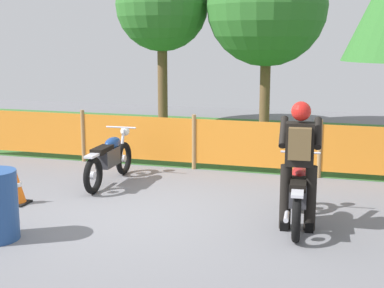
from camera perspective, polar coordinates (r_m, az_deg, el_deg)
ground at (r=8.05m, az=-5.51°, el=-7.15°), size 24.00×24.00×0.02m
grass_verge at (r=13.77m, az=4.12°, el=0.57°), size 24.00×6.65×0.01m
barrier_fence at (r=10.50m, az=0.20°, el=0.29°), size 9.42×0.08×1.05m
tree_leftmost at (r=15.92m, az=-3.13°, el=14.07°), size 2.59×2.59×4.67m
tree_near_left at (r=15.22m, az=7.74°, el=13.90°), size 3.20×3.20×4.90m
motorcycle_lead at (r=9.60m, az=-8.51°, el=-1.47°), size 0.56×1.92×0.91m
motorcycle_trailing at (r=7.56m, az=10.89°, el=-5.00°), size 0.56×1.89×0.90m
rider_trailing at (r=7.23m, az=11.00°, el=-1.50°), size 0.58×0.70×1.69m
traffic_cone at (r=8.77m, az=-17.61°, el=-4.27°), size 0.32×0.32×0.53m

